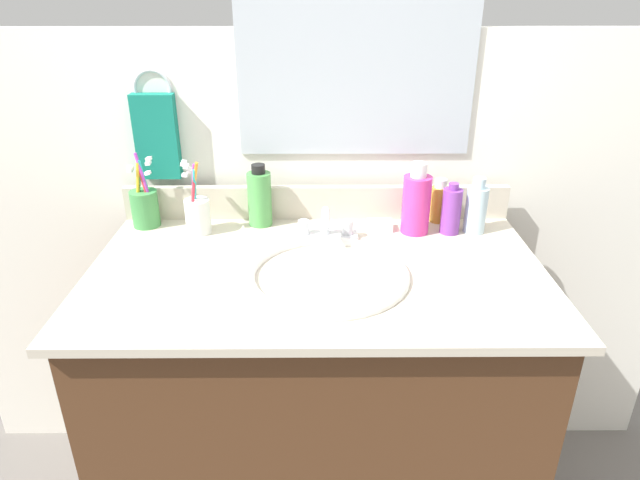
{
  "coord_description": "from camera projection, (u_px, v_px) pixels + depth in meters",
  "views": [
    {
      "loc": [
        -0.0,
        -1.11,
        1.41
      ],
      "look_at": [
        0.01,
        0.0,
        0.89
      ],
      "focal_mm": 31.34,
      "sensor_mm": 36.0,
      "label": 1
    }
  ],
  "objects": [
    {
      "name": "vanity_cabinet",
      "position": [
        317.0,
        410.0,
        1.44
      ],
      "size": [
        0.99,
        0.56,
        0.8
      ],
      "primitive_type": "cube",
      "color": "#4C2D19",
      "rests_on": "ground_plane"
    },
    {
      "name": "countertop",
      "position": [
        317.0,
        272.0,
        1.27
      ],
      "size": [
        1.03,
        0.61,
        0.02
      ],
      "primitive_type": "cube",
      "color": "beige",
      "rests_on": "vanity_cabinet"
    },
    {
      "name": "backsplash",
      "position": [
        317.0,
        202.0,
        1.51
      ],
      "size": [
        1.03,
        0.02,
        0.09
      ],
      "primitive_type": "cube",
      "color": "beige",
      "rests_on": "countertop"
    },
    {
      "name": "back_wall",
      "position": [
        317.0,
        261.0,
        1.65
      ],
      "size": [
        2.13,
        0.04,
        1.3
      ],
      "primitive_type": "cube",
      "color": "white",
      "rests_on": "ground_plane"
    },
    {
      "name": "mirror_panel",
      "position": [
        357.0,
        42.0,
        1.37
      ],
      "size": [
        0.6,
        0.01,
        0.56
      ],
      "primitive_type": "cube",
      "color": "#B2BCC6"
    },
    {
      "name": "towel_ring",
      "position": [
        153.0,
        88.0,
        1.41
      ],
      "size": [
        0.1,
        0.01,
        0.1
      ],
      "primitive_type": "torus",
      "rotation": [
        1.57,
        0.0,
        0.0
      ],
      "color": "silver"
    },
    {
      "name": "hand_towel",
      "position": [
        157.0,
        137.0,
        1.45
      ],
      "size": [
        0.11,
        0.04,
        0.22
      ],
      "primitive_type": "cube",
      "color": "#147260"
    },
    {
      "name": "sink_basin",
      "position": [
        327.0,
        288.0,
        1.24
      ],
      "size": [
        0.36,
        0.36,
        0.11
      ],
      "color": "white",
      "rests_on": "countertop"
    },
    {
      "name": "faucet",
      "position": [
        326.0,
        229.0,
        1.39
      ],
      "size": [
        0.16,
        0.1,
        0.08
      ],
      "color": "silver",
      "rests_on": "countertop"
    },
    {
      "name": "bottle_gel_clear",
      "position": [
        476.0,
        208.0,
        1.42
      ],
      "size": [
        0.05,
        0.05,
        0.15
      ],
      "color": "silver",
      "rests_on": "countertop"
    },
    {
      "name": "bottle_soap_pink",
      "position": [
        417.0,
        202.0,
        1.41
      ],
      "size": [
        0.07,
        0.07,
        0.18
      ],
      "color": "#D8338C",
      "rests_on": "countertop"
    },
    {
      "name": "bottle_cream_purple",
      "position": [
        451.0,
        210.0,
        1.41
      ],
      "size": [
        0.05,
        0.05,
        0.13
      ],
      "color": "#7A3899",
      "rests_on": "countertop"
    },
    {
      "name": "bottle_toner_green",
      "position": [
        260.0,
        198.0,
        1.45
      ],
      "size": [
        0.06,
        0.06,
        0.16
      ],
      "color": "#4C9E4C",
      "rests_on": "countertop"
    },
    {
      "name": "bottle_oil_amber",
      "position": [
        439.0,
        202.0,
        1.48
      ],
      "size": [
        0.05,
        0.05,
        0.12
      ],
      "color": "gold",
      "rests_on": "countertop"
    },
    {
      "name": "cup_white_ceramic",
      "position": [
        197.0,
        213.0,
        1.42
      ],
      "size": [
        0.07,
        0.07,
        0.19
      ],
      "color": "white",
      "rests_on": "countertop"
    },
    {
      "name": "cup_green",
      "position": [
        145.0,
        206.0,
        1.45
      ],
      "size": [
        0.07,
        0.07,
        0.2
      ],
      "color": "#3F8C47",
      "rests_on": "countertop"
    },
    {
      "name": "soap_bar",
      "position": [
        380.0,
        225.0,
        1.45
      ],
      "size": [
        0.06,
        0.04,
        0.02
      ],
      "primitive_type": "cube",
      "color": "white",
      "rests_on": "countertop"
    }
  ]
}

